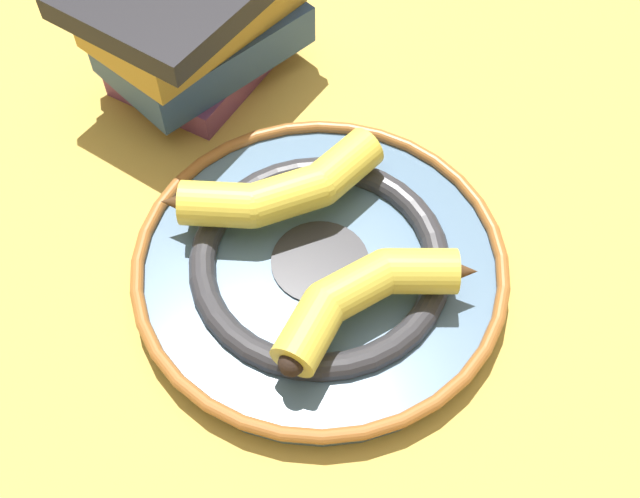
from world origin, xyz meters
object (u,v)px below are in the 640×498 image
Objects in this scene: decorative_bowl at (320,264)px; banana_a at (366,294)px; banana_b at (280,190)px; book_stack at (197,19)px.

decorative_bowl is 1.81× the size of banana_a.
decorative_bowl is 0.07m from banana_b.
banana_a reaches higher than decorative_bowl.
banana_a is 0.12m from banana_b.
banana_b is (0.05, -0.11, 0.00)m from banana_a.
book_stack is (0.07, -0.27, 0.05)m from decorative_bowl.
decorative_bowl is 1.23× the size of book_stack.
book_stack is at bearing -94.18° from banana_a.
decorative_bowl is 1.60× the size of banana_b.
banana_a is 0.34m from book_stack.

